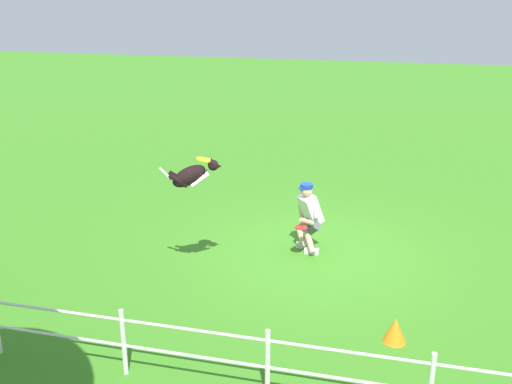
# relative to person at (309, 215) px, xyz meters

# --- Properties ---
(ground_plane) EXTENTS (60.00, 60.00, 0.00)m
(ground_plane) POSITION_rel_person_xyz_m (-0.18, 0.09, -0.70)
(ground_plane) COLOR #387B1F
(person) EXTENTS (0.57, 0.71, 1.29)m
(person) POSITION_rel_person_xyz_m (0.00, 0.00, 0.00)
(person) COLOR silver
(person) RESTS_ON ground_plane
(dog) EXTENTS (0.93, 0.49, 0.52)m
(dog) POSITION_rel_person_xyz_m (1.64, 1.45, 1.07)
(dog) COLOR black
(frisbee_flying) EXTENTS (0.32, 0.32, 0.10)m
(frisbee_flying) POSITION_rel_person_xyz_m (1.47, 1.33, 1.30)
(frisbee_flying) COLOR yellow
(frisbee_held) EXTENTS (0.31, 0.31, 0.03)m
(frisbee_held) POSITION_rel_person_xyz_m (0.07, 0.38, -0.09)
(frisbee_held) COLOR red
(frisbee_held) RESTS_ON person
(fence) EXTENTS (18.03, 0.06, 0.90)m
(fence) POSITION_rel_person_xyz_m (-0.18, 4.08, -0.17)
(fence) COLOR silver
(fence) RESTS_ON ground_plane
(training_cone) EXTENTS (0.32, 0.32, 0.35)m
(training_cone) POSITION_rel_person_xyz_m (-1.60, 2.57, -0.52)
(training_cone) COLOR orange
(training_cone) RESTS_ON ground_plane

